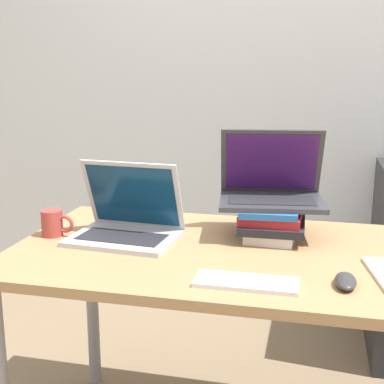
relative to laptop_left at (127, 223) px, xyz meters
name	(u,v)px	position (x,y,z in m)	size (l,w,h in m)	color
wall_back	(265,61)	(0.33, 1.14, 0.54)	(8.00, 0.05, 2.70)	silver
desk	(222,275)	(0.33, -0.04, -0.14)	(1.33, 0.79, 0.76)	#9E754C
laptop_left	(127,223)	(0.00, 0.00, 0.00)	(0.36, 0.29, 0.26)	#B2B2B7
book_stack	(271,221)	(0.47, 0.12, 0.01)	(0.22, 0.27, 0.11)	white
laptop_on_books	(271,188)	(0.46, 0.16, 0.11)	(0.38, 0.30, 0.25)	#333338
wireless_keyboard	(246,282)	(0.44, -0.30, -0.04)	(0.27, 0.11, 0.01)	silver
mouse	(346,281)	(0.70, -0.25, -0.04)	(0.06, 0.11, 0.03)	#2D2D2D
mug	(53,223)	(-0.25, -0.03, -0.01)	(0.11, 0.07, 0.09)	#9E3833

